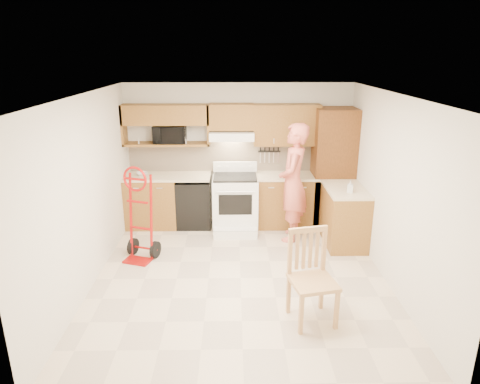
{
  "coord_description": "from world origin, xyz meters",
  "views": [
    {
      "loc": [
        -0.09,
        -5.29,
        3.0
      ],
      "look_at": [
        0.0,
        0.5,
        1.1
      ],
      "focal_mm": 32.04,
      "sensor_mm": 36.0,
      "label": 1
    }
  ],
  "objects_px": {
    "microwave": "(170,134)",
    "dining_chair": "(313,279)",
    "person": "(293,183)",
    "range": "(235,199)",
    "hand_truck": "(138,219)"
  },
  "relations": [
    {
      "from": "microwave",
      "to": "dining_chair",
      "type": "relative_size",
      "value": 0.51
    },
    {
      "from": "microwave",
      "to": "person",
      "type": "height_order",
      "value": "person"
    },
    {
      "from": "range",
      "to": "dining_chair",
      "type": "height_order",
      "value": "range"
    },
    {
      "from": "range",
      "to": "person",
      "type": "relative_size",
      "value": 0.59
    },
    {
      "from": "microwave",
      "to": "range",
      "type": "height_order",
      "value": "microwave"
    },
    {
      "from": "range",
      "to": "hand_truck",
      "type": "bearing_deg",
      "value": -142.34
    },
    {
      "from": "microwave",
      "to": "range",
      "type": "xyz_separation_m",
      "value": [
        1.13,
        -0.36,
        -1.07
      ]
    },
    {
      "from": "range",
      "to": "person",
      "type": "distance_m",
      "value": 1.09
    },
    {
      "from": "microwave",
      "to": "hand_truck",
      "type": "xyz_separation_m",
      "value": [
        -0.31,
        -1.47,
        -0.99
      ]
    },
    {
      "from": "person",
      "to": "dining_chair",
      "type": "distance_m",
      "value": 2.38
    },
    {
      "from": "microwave",
      "to": "dining_chair",
      "type": "distance_m",
      "value": 3.83
    },
    {
      "from": "hand_truck",
      "to": "dining_chair",
      "type": "relative_size",
      "value": 1.2
    },
    {
      "from": "microwave",
      "to": "person",
      "type": "distance_m",
      "value": 2.3
    },
    {
      "from": "person",
      "to": "hand_truck",
      "type": "distance_m",
      "value": 2.51
    },
    {
      "from": "microwave",
      "to": "person",
      "type": "bearing_deg",
      "value": -19.53
    }
  ]
}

